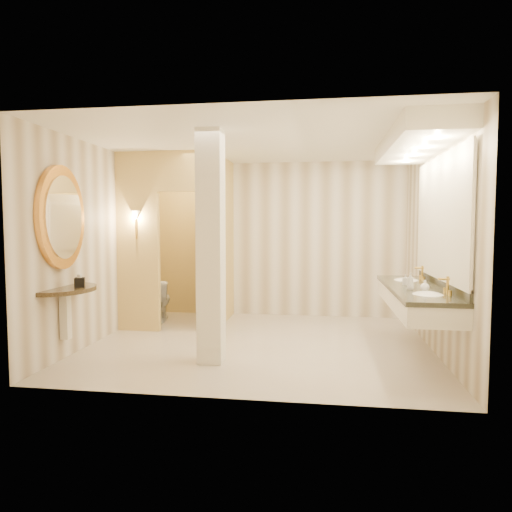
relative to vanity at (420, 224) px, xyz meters
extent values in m
plane|color=beige|center=(-1.98, 0.40, -1.63)|extent=(4.50, 4.50, 0.00)
plane|color=white|center=(-1.98, 0.40, 1.07)|extent=(4.50, 4.50, 0.00)
cube|color=silver|center=(-1.98, 2.40, -0.28)|extent=(4.50, 0.02, 2.70)
cube|color=silver|center=(-1.98, -1.60, -0.28)|extent=(4.50, 0.02, 2.70)
cube|color=silver|center=(-4.23, 0.40, -0.28)|extent=(0.02, 4.00, 2.70)
cube|color=silver|center=(0.27, 0.40, -0.28)|extent=(0.02, 4.00, 2.70)
cube|color=#E8CF79|center=(-2.78, 1.65, -0.28)|extent=(0.10, 1.50, 2.70)
cube|color=#E8CF79|center=(-3.90, 0.90, -0.28)|extent=(0.65, 0.10, 2.70)
cube|color=#E8CF79|center=(-3.18, 0.90, 0.77)|extent=(0.80, 0.10, 0.60)
cube|color=white|center=(-2.97, 1.25, -0.58)|extent=(0.43, 0.73, 2.10)
cylinder|color=gold|center=(-3.90, 0.83, -0.08)|extent=(0.03, 0.03, 0.30)
cone|color=white|center=(-3.90, 0.83, 0.12)|extent=(0.14, 0.14, 0.14)
cube|color=white|center=(-0.03, 0.00, -0.90)|extent=(0.60, 2.30, 0.24)
cube|color=black|center=(-0.03, 0.00, -0.78)|extent=(0.64, 2.34, 0.05)
cube|color=black|center=(0.25, 0.00, -0.71)|extent=(0.03, 2.30, 0.10)
ellipsoid|color=white|center=(-0.03, -0.62, -0.80)|extent=(0.40, 0.44, 0.15)
cylinder|color=gold|center=(0.17, -0.62, -0.67)|extent=(0.03, 0.03, 0.22)
ellipsoid|color=white|center=(-0.03, 0.62, -0.80)|extent=(0.40, 0.44, 0.15)
cylinder|color=gold|center=(0.17, 0.62, -0.67)|extent=(0.03, 0.03, 0.22)
cube|color=white|center=(0.25, 0.00, 0.07)|extent=(0.03, 2.30, 1.40)
cube|color=white|center=(-0.03, 0.00, 0.96)|extent=(0.75, 2.50, 0.22)
cylinder|color=black|center=(-4.21, -0.67, -0.78)|extent=(0.94, 0.94, 0.05)
cube|color=white|center=(-4.17, -0.67, -1.08)|extent=(0.10, 0.10, 0.60)
cylinder|color=#ECA445|center=(-4.19, -0.67, 0.07)|extent=(0.07, 0.94, 0.94)
cylinder|color=white|center=(-4.15, -0.67, 0.07)|extent=(0.02, 0.75, 0.75)
cube|color=white|center=(-2.43, -0.50, -0.28)|extent=(0.29, 0.29, 2.70)
cube|color=black|center=(-3.99, -0.64, -0.70)|extent=(0.15, 0.15, 0.11)
imported|color=white|center=(-3.87, 1.64, -1.28)|extent=(0.51, 0.74, 0.70)
imported|color=beige|center=(-0.14, 0.09, -0.69)|extent=(0.06, 0.06, 0.13)
imported|color=silver|center=(-0.01, -0.39, -0.69)|extent=(0.12, 0.12, 0.13)
imported|color=#C6B28C|center=(-0.15, -0.31, -0.66)|extent=(0.10, 0.10, 0.19)
camera|label=1|loc=(-1.15, -5.65, -0.01)|focal=32.00mm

